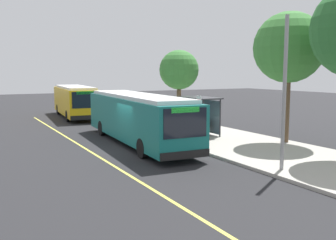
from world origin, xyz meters
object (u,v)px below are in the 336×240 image
Objects in this scene: route_sign_post at (199,113)px; transit_bus_main at (137,117)px; transit_bus_second at (75,100)px; pedestrian_commuter at (179,118)px; waiting_bench at (200,127)px.

transit_bus_main is at bearing -134.58° from route_sign_post.
transit_bus_second is at bearing 178.94° from transit_bus_main.
pedestrian_commuter is at bearing 14.59° from transit_bus_second.
route_sign_post is at bearing 45.42° from transit_bus_main.
transit_bus_main is at bearing -85.26° from waiting_bench.
transit_bus_second is at bearing -172.33° from route_sign_post.
waiting_bench is 1.55m from pedestrian_commuter.
transit_bus_main is 7.84× the size of waiting_bench.
transit_bus_main and transit_bus_second have the same top height.
waiting_bench is (-0.39, 4.73, -0.99)m from transit_bus_main.
transit_bus_main reaches higher than pedestrian_commuter.
route_sign_post reaches higher than waiting_bench.
pedestrian_commuter is (-1.15, -0.93, 0.48)m from waiting_bench.
pedestrian_commuter is at bearing 112.05° from transit_bus_main.
pedestrian_commuter is at bearing 164.67° from route_sign_post.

